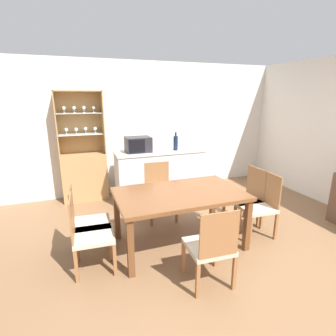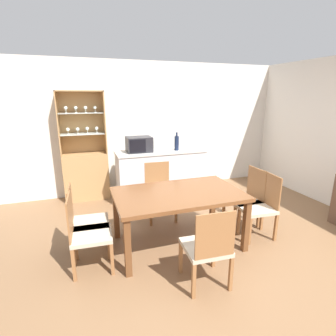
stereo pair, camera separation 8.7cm
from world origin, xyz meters
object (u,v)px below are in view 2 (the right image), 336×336
Objects in this scene: dining_chair_side_right_far at (246,198)px; dining_chair_side_right_near at (259,206)px; dining_chair_side_left_near at (87,233)px; wine_bottle at (177,143)px; display_cabinet at (86,168)px; dining_chair_side_left_far at (86,222)px; dining_chair_head_far at (159,192)px; dining_table at (178,198)px; dining_chair_head_near at (207,247)px; microwave at (139,144)px.

dining_chair_side_right_near is at bearing 179.09° from dining_chair_side_right_far.
dining_chair_side_left_near is 2.67× the size of wine_bottle.
display_cabinet reaches higher than dining_chair_side_left_far.
dining_chair_head_far is 1.00× the size of dining_chair_side_right_far.
dining_chair_side_left_near is 0.29m from dining_chair_side_left_far.
dining_chair_side_left_far is 1.33m from dining_chair_head_far.
dining_chair_side_left_far is (-2.28, 0.30, 0.00)m from dining_chair_side_right_near.
dining_table is 1.17m from dining_chair_side_left_far.
display_cabinet is at bearing 117.05° from dining_table.
dining_table is at bearing -109.87° from wine_bottle.
dining_chair_head_near is 1.00× the size of dining_chair_side_left_far.
microwave is 0.69m from wine_bottle.
display_cabinet is 2.32m from dining_table.
dining_chair_side_right_far is (1.14, 0.15, -0.21)m from dining_table.
dining_chair_head_far is (-1.14, 0.98, 0.00)m from dining_chair_side_right_near.
dining_chair_side_left_near is at bearing 96.41° from dining_chair_side_right_far.
dining_chair_side_left_far is at bearing 33.73° from dining_chair_head_far.
dining_chair_side_right_far is (2.28, -0.00, 0.00)m from dining_chair_side_left_far.
dining_chair_head_near is (1.05, -2.90, -0.15)m from display_cabinet.
wine_bottle is (0.68, -0.09, 0.00)m from microwave.
microwave reaches higher than dining_chair_side_left_near.
dining_chair_head_near is 1.00× the size of dining_chair_side_left_near.
dining_chair_side_right_near reaches higher than dining_table.
wine_bottle is (0.55, 2.35, 0.64)m from dining_chair_head_near.
dining_table is 1.17m from dining_chair_side_right_far.
dining_chair_side_right_near is at bearing 33.93° from dining_chair_head_near.
dining_chair_side_left_far is at bearing -92.44° from display_cabinet.
wine_bottle is at bearing -7.69° from microwave.
wine_bottle is (0.55, 0.69, 0.64)m from dining_chair_head_far.
dining_chair_side_right_near is at bearing -7.53° from dining_table.
wine_bottle reaches higher than dining_chair_side_right_far.
dining_table is at bearing 93.07° from dining_chair_head_near.
dining_chair_side_right_far reaches higher than dining_table.
dining_table is at bearing 100.59° from dining_chair_side_left_near.
dining_chair_head_near is at bearing 62.35° from dining_chair_side_left_near.
wine_bottle is at bearing 132.63° from dining_chair_side_left_far.
dining_chair_side_right_near is (2.28, -0.01, 0.00)m from dining_chair_side_left_near.
wine_bottle is at bearing 80.02° from dining_chair_head_near.
display_cabinet reaches higher than dining_chair_side_left_near.
dining_chair_side_right_near is 0.30m from dining_chair_side_right_far.
dining_table is 1.81× the size of dining_chair_side_left_far.
dining_chair_head_near and dining_chair_side_left_near have the same top height.
dining_chair_side_right_near is at bearing 93.22° from dining_chair_side_left_near.
dining_chair_head_near and dining_chair_side_left_far have the same top height.
dining_chair_side_left_near and dining_chair_side_right_near have the same top height.
microwave is at bearing -26.20° from display_cabinet.
dining_table is at bearing 86.05° from dining_chair_side_left_far.
dining_chair_side_left_far reaches higher than dining_table.
wine_bottle is (-0.59, 1.67, 0.64)m from dining_chair_side_right_near.
dining_chair_side_right_far is at bearing 93.49° from dining_chair_side_left_far.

